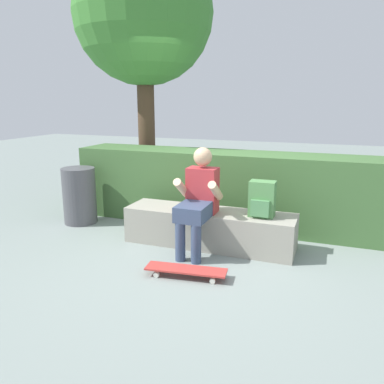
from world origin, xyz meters
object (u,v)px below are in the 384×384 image
backpack_on_bench (262,200)px  trash_bin (79,196)px  person_skater (198,198)px  skateboard_near_person (186,270)px  bench_main (209,228)px

backpack_on_bench → trash_bin: bearing=175.4°
trash_bin → person_skater: bearing=-12.3°
skateboard_near_person → trash_bin: (-2.03, 1.09, 0.32)m
person_skater → bench_main: bearing=74.9°
bench_main → person_skater: bearing=-105.1°
bench_main → trash_bin: size_ratio=2.57×
bench_main → backpack_on_bench: (0.61, -0.01, 0.41)m
backpack_on_bench → trash_bin: (-2.59, 0.21, -0.23)m
trash_bin → backpack_on_bench: bearing=-4.6°
person_skater → backpack_on_bench: size_ratio=2.95×
bench_main → skateboard_near_person: 0.90m
bench_main → person_skater: person_skater is taller
person_skater → skateboard_near_person: (0.11, -0.67, -0.56)m
bench_main → backpack_on_bench: 0.74m
person_skater → backpack_on_bench: (0.67, 0.21, -0.01)m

